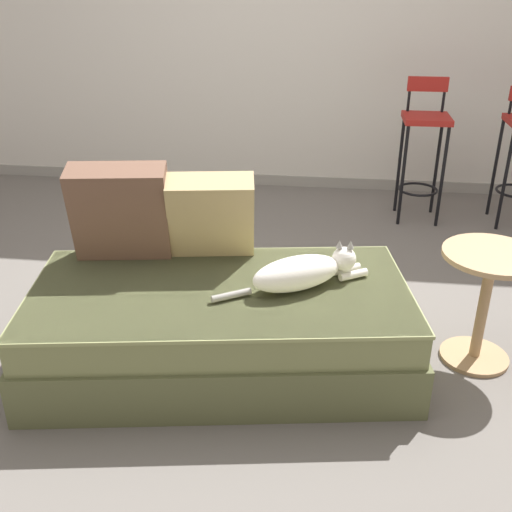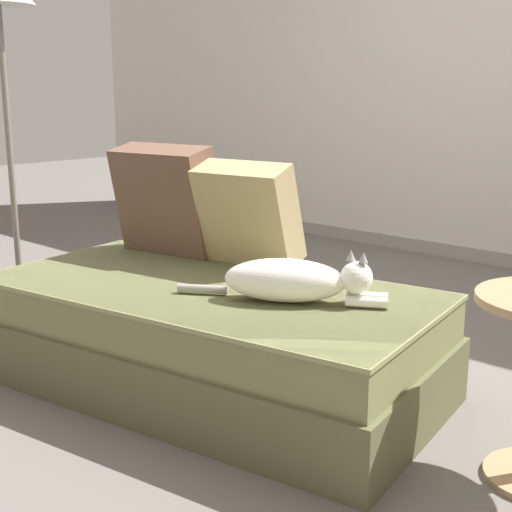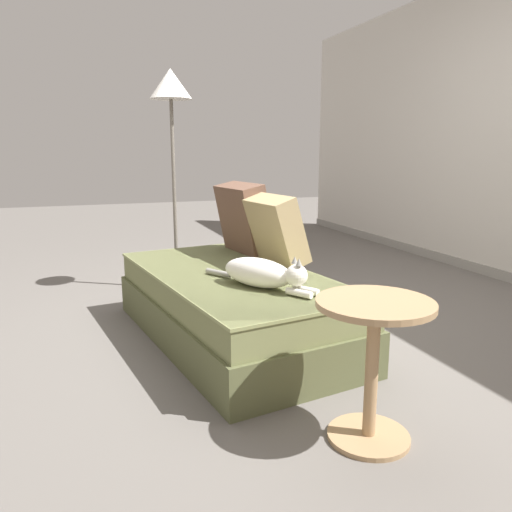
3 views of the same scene
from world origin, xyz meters
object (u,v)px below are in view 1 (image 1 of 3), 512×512
(bar_stool_near_window, at_px, (424,139))
(cat, at_px, (303,272))
(couch, at_px, (221,326))
(throw_pillow_middle, at_px, (211,215))
(throw_pillow_corner, at_px, (121,212))
(side_table, at_px, (486,292))

(bar_stool_near_window, bearing_deg, cat, -111.25)
(couch, relative_size, throw_pillow_middle, 4.13)
(couch, xyz_separation_m, throw_pillow_middle, (-0.09, 0.32, 0.42))
(throw_pillow_corner, xyz_separation_m, side_table, (1.71, -0.07, -0.28))
(throw_pillow_middle, relative_size, cat, 0.65)
(cat, bearing_deg, side_table, 8.88)
(cat, distance_m, bar_stool_near_window, 2.08)
(bar_stool_near_window, distance_m, side_table, 1.83)
(throw_pillow_middle, bearing_deg, bar_stool_near_window, 54.12)
(throw_pillow_middle, height_order, side_table, throw_pillow_middle)
(couch, relative_size, bar_stool_near_window, 1.82)
(side_table, bearing_deg, throw_pillow_middle, 174.04)
(cat, xyz_separation_m, bar_stool_near_window, (0.75, 1.94, 0.12))
(couch, relative_size, throw_pillow_corner, 3.74)
(cat, bearing_deg, bar_stool_near_window, 68.75)
(throw_pillow_middle, bearing_deg, couch, -73.75)
(couch, bearing_deg, throw_pillow_corner, 153.82)
(cat, relative_size, bar_stool_near_window, 0.67)
(couch, xyz_separation_m, cat, (0.36, 0.06, 0.27))
(bar_stool_near_window, xyz_separation_m, side_table, (0.08, -1.81, -0.23))
(couch, height_order, cat, cat)
(cat, height_order, bar_stool_near_window, bar_stool_near_window)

